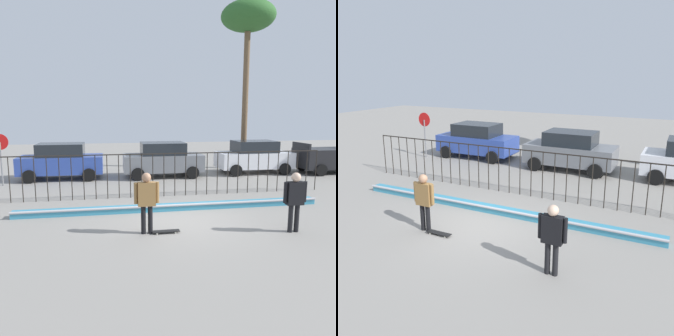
{
  "view_description": "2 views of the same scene",
  "coord_description": "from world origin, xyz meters",
  "views": [
    {
      "loc": [
        -2.21,
        -10.22,
        3.42
      ],
      "look_at": [
        0.03,
        2.43,
        1.33
      ],
      "focal_mm": 35.44,
      "sensor_mm": 36.0,
      "label": 1
    },
    {
      "loc": [
        5.5,
        -9.04,
        4.73
      ],
      "look_at": [
        -0.17,
        2.33,
        1.28
      ],
      "focal_mm": 38.52,
      "sensor_mm": 36.0,
      "label": 2
    }
  ],
  "objects": [
    {
      "name": "ground_plane",
      "position": [
        0.0,
        0.0,
        0.0
      ],
      "size": [
        60.0,
        60.0,
        0.0
      ],
      "primitive_type": "plane",
      "color": "gray"
    },
    {
      "name": "bowl_coping_ledge",
      "position": [
        0.0,
        1.12,
        0.12
      ],
      "size": [
        11.0,
        0.4,
        0.27
      ],
      "color": "teal",
      "rests_on": "ground"
    },
    {
      "name": "perimeter_fence",
      "position": [
        -0.0,
        3.22,
        1.12
      ],
      "size": [
        14.04,
        0.04,
        1.83
      ],
      "color": "black",
      "rests_on": "ground"
    },
    {
      "name": "skateboarder",
      "position": [
        -1.21,
        -1.06,
        1.07
      ],
      "size": [
        0.72,
        0.27,
        1.79
      ],
      "rotation": [
        0.0,
        0.0,
        -0.5
      ],
      "color": "black",
      "rests_on": "ground"
    },
    {
      "name": "skateboard",
      "position": [
        -0.66,
        -1.15,
        0.06
      ],
      "size": [
        0.8,
        0.2,
        0.07
      ],
      "rotation": [
        0.0,
        0.0,
        0.24
      ],
      "color": "black",
      "rests_on": "ground"
    },
    {
      "name": "camera_operator",
      "position": [
        3.04,
        -1.68,
        1.06
      ],
      "size": [
        0.72,
        0.27,
        1.77
      ],
      "rotation": [
        0.0,
        0.0,
        2.73
      ],
      "color": "black",
      "rests_on": "ground"
    },
    {
      "name": "parked_car_blue",
      "position": [
        -4.75,
        7.93,
        0.97
      ],
      "size": [
        4.3,
        2.12,
        1.9
      ],
      "rotation": [
        0.0,
        0.0,
        0.03
      ],
      "color": "#2D479E",
      "rests_on": "ground"
    },
    {
      "name": "parked_car_gray",
      "position": [
        0.67,
        7.66,
        0.97
      ],
      "size": [
        4.3,
        2.12,
        1.9
      ],
      "rotation": [
        0.0,
        0.0,
        -0.08
      ],
      "color": "slate",
      "rests_on": "ground"
    },
    {
      "name": "stop_sign",
      "position": [
        -7.33,
        6.64,
        1.62
      ],
      "size": [
        0.76,
        0.07,
        2.5
      ],
      "color": "slate",
      "rests_on": "ground"
    }
  ]
}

